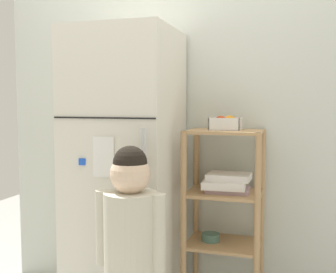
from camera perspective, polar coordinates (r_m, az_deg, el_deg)
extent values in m
cube|color=silver|center=(2.73, 1.37, 0.77)|extent=(2.49, 0.03, 2.24)
cube|color=silver|center=(2.52, -5.90, -5.29)|extent=(0.61, 0.60, 1.74)
cube|color=black|center=(2.21, -9.02, 2.57)|extent=(0.59, 0.01, 0.01)
cylinder|color=silver|center=(2.13, -3.29, -5.93)|extent=(0.02, 0.02, 0.53)
cube|color=white|center=(2.23, -8.94, -2.83)|extent=(0.12, 0.01, 0.22)
cube|color=blue|center=(2.29, -11.85, -3.45)|extent=(0.04, 0.02, 0.04)
cube|color=blue|center=(2.23, -6.69, -9.26)|extent=(0.03, 0.01, 0.02)
cube|color=orange|center=(2.33, -7.32, -15.79)|extent=(0.03, 0.01, 0.03)
cylinder|color=beige|center=(2.03, -5.28, -13.63)|extent=(0.26, 0.26, 0.43)
sphere|color=beige|center=(2.05, -4.50, -7.54)|extent=(0.11, 0.11, 0.11)
sphere|color=beige|center=(1.96, -5.35, -5.21)|extent=(0.19, 0.19, 0.19)
sphere|color=black|center=(1.95, -5.36, -3.67)|extent=(0.16, 0.16, 0.16)
cylinder|color=beige|center=(2.08, -8.99, -12.32)|extent=(0.07, 0.07, 0.37)
cylinder|color=beige|center=(1.98, -1.38, -13.17)|extent=(0.07, 0.07, 0.37)
cylinder|color=tan|center=(2.44, 2.16, -12.76)|extent=(0.04, 0.04, 1.15)
cylinder|color=tan|center=(2.38, 12.24, -13.37)|extent=(0.04, 0.04, 1.15)
cylinder|color=tan|center=(2.74, 3.89, -10.84)|extent=(0.04, 0.04, 1.15)
cylinder|color=tan|center=(2.68, 12.83, -11.31)|extent=(0.04, 0.04, 1.15)
cube|color=tan|center=(2.45, 7.90, 0.69)|extent=(0.44, 0.33, 0.02)
cube|color=tan|center=(2.50, 7.80, -7.81)|extent=(0.44, 0.33, 0.02)
cube|color=tan|center=(2.59, 7.72, -14.52)|extent=(0.44, 0.33, 0.02)
cube|color=#B293A3|center=(2.50, 8.32, -7.33)|extent=(0.26, 0.20, 0.03)
cube|color=white|center=(2.47, 7.82, -6.60)|extent=(0.26, 0.21, 0.04)
cube|color=white|center=(2.49, 8.48, -5.54)|extent=(0.26, 0.20, 0.04)
cylinder|color=#4C7266|center=(2.59, 5.94, -13.74)|extent=(0.11, 0.11, 0.05)
cube|color=white|center=(2.46, 8.00, 0.99)|extent=(0.18, 0.15, 0.01)
cube|color=white|center=(2.39, 7.75, 1.69)|extent=(0.18, 0.01, 0.07)
cube|color=white|center=(2.53, 8.26, 1.84)|extent=(0.18, 0.01, 0.07)
cube|color=white|center=(2.48, 6.00, 1.81)|extent=(0.01, 0.15, 0.07)
cube|color=white|center=(2.45, 10.05, 1.73)|extent=(0.01, 0.15, 0.07)
sphere|color=#BC3410|center=(2.45, 7.33, 1.96)|extent=(0.08, 0.08, 0.08)
sphere|color=orange|center=(2.47, 8.56, 1.99)|extent=(0.08, 0.08, 0.08)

